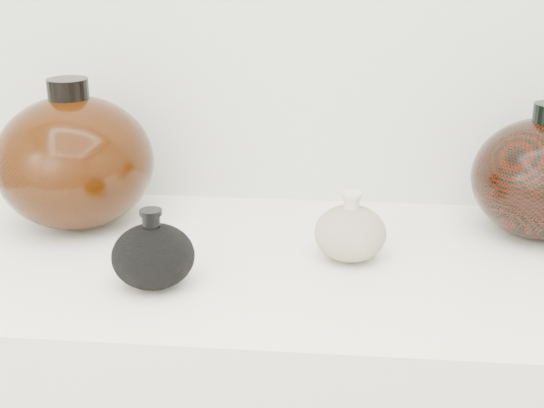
# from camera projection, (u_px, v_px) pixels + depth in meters

# --- Properties ---
(room) EXTENTS (3.04, 2.42, 2.64)m
(room) POSITION_uv_depth(u_px,v_px,m) (167.00, 42.00, 0.30)
(room) COLOR slate
(room) RESTS_ON ground
(black_gourd_vase) EXTENTS (0.13, 0.13, 0.11)m
(black_gourd_vase) POSITION_uv_depth(u_px,v_px,m) (153.00, 255.00, 0.98)
(black_gourd_vase) COLOR black
(black_gourd_vase) RESTS_ON display_counter
(cream_gourd_vase) EXTENTS (0.13, 0.13, 0.10)m
(cream_gourd_vase) POSITION_uv_depth(u_px,v_px,m) (350.00, 232.00, 1.06)
(cream_gourd_vase) COLOR beige
(cream_gourd_vase) RESTS_ON display_counter
(left_round_pot) EXTENTS (0.32, 0.32, 0.23)m
(left_round_pot) POSITION_uv_depth(u_px,v_px,m) (75.00, 162.00, 1.17)
(left_round_pot) COLOR black
(left_round_pot) RESTS_ON display_counter
(right_round_pot) EXTENTS (0.22, 0.22, 0.20)m
(right_round_pot) POSITION_uv_depth(u_px,v_px,m) (544.00, 178.00, 1.13)
(right_round_pot) COLOR black
(right_round_pot) RESTS_ON display_counter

